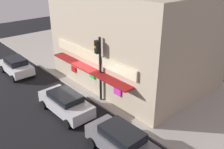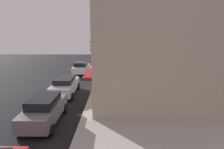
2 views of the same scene
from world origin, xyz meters
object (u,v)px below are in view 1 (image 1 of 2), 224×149
(trash_can, at_px, (83,78))
(parked_car_silver, at_px, (66,103))
(parked_car_grey, at_px, (122,142))
(pedestrian, at_px, (123,90))
(fire_hydrant, at_px, (131,106))
(parked_car_white, at_px, (16,66))
(traffic_light, at_px, (99,61))

(trash_can, height_order, parked_car_silver, parked_car_silver)
(parked_car_silver, bearing_deg, parked_car_grey, 1.30)
(pedestrian, bearing_deg, trash_can, -174.77)
(fire_hydrant, bearing_deg, trash_can, -179.80)
(pedestrian, distance_m, parked_car_grey, 5.49)
(fire_hydrant, distance_m, parked_car_white, 12.46)
(fire_hydrant, height_order, parked_car_white, parked_car_white)
(fire_hydrant, xyz_separation_m, parked_car_silver, (-3.04, -3.54, 0.29))
(parked_car_silver, bearing_deg, fire_hydrant, 49.28)
(parked_car_silver, bearing_deg, pedestrian, 66.41)
(parked_car_white, bearing_deg, trash_can, 30.68)
(parked_car_white, bearing_deg, fire_hydrant, 16.54)
(trash_can, xyz_separation_m, parked_car_silver, (2.96, -3.51, 0.26))
(traffic_light, bearing_deg, parked_car_grey, -26.70)
(trash_can, bearing_deg, pedestrian, 5.23)
(traffic_light, xyz_separation_m, parked_car_grey, (5.30, -2.67, -2.48))
(pedestrian, height_order, parked_car_white, pedestrian)
(fire_hydrant, bearing_deg, parked_car_white, -163.46)
(fire_hydrant, relative_size, pedestrian, 0.44)
(traffic_light, xyz_separation_m, fire_hydrant, (2.68, 0.74, -2.82))
(trash_can, relative_size, parked_car_silver, 0.18)
(parked_car_white, bearing_deg, parked_car_silver, 0.07)
(fire_hydrant, height_order, trash_can, trash_can)
(traffic_light, bearing_deg, pedestrian, 40.21)
(parked_car_grey, bearing_deg, fire_hydrant, 127.58)
(traffic_light, height_order, parked_car_silver, traffic_light)
(parked_car_grey, bearing_deg, traffic_light, 153.30)
(parked_car_grey, relative_size, parked_car_silver, 0.97)
(traffic_light, distance_m, parked_car_grey, 6.43)
(parked_car_white, height_order, parked_car_grey, parked_car_grey)
(fire_hydrant, distance_m, trash_can, 6.00)
(traffic_light, relative_size, parked_car_silver, 1.08)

